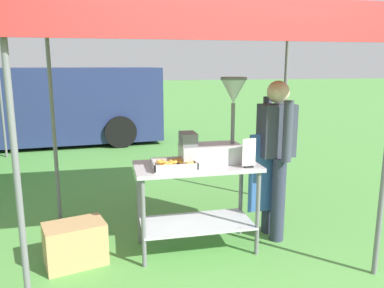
{
  "coord_description": "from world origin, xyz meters",
  "views": [
    {
      "loc": [
        -0.95,
        -2.08,
        1.76
      ],
      "look_at": [
        -0.16,
        1.48,
        1.0
      ],
      "focal_mm": 35.88,
      "sensor_mm": 36.0,
      "label": 1
    }
  ],
  "objects": [
    {
      "name": "donut_cart",
      "position": [
        -0.16,
        1.28,
        0.62
      ],
      "size": [
        1.16,
        0.57,
        0.85
      ],
      "color": "#B7B7BC",
      "rests_on": "ground"
    },
    {
      "name": "donut_tray",
      "position": [
        -0.38,
        1.2,
        0.88
      ],
      "size": [
        0.39,
        0.3,
        0.07
      ],
      "color": "#B7B7BC",
      "rests_on": "donut_cart"
    },
    {
      "name": "van_navy",
      "position": [
        -2.34,
        7.01,
        0.88
      ],
      "size": [
        5.16,
        2.39,
        1.69
      ],
      "color": "navy",
      "rests_on": "ground"
    },
    {
      "name": "stall_canopy",
      "position": [
        -0.16,
        1.38,
        2.11
      ],
      "size": [
        2.97,
        2.06,
        2.2
      ],
      "color": "slate",
      "rests_on": "ground"
    },
    {
      "name": "vendor",
      "position": [
        0.67,
        1.39,
        0.9
      ],
      "size": [
        0.46,
        0.53,
        1.61
      ],
      "color": "#2D3347",
      "rests_on": "ground"
    },
    {
      "name": "ground_plane",
      "position": [
        0.0,
        6.0,
        0.0
      ],
      "size": [
        70.0,
        70.0,
        0.0
      ],
      "primitive_type": "plane",
      "color": "#519342"
    },
    {
      "name": "supply_crate",
      "position": [
        -1.29,
        1.24,
        0.19
      ],
      "size": [
        0.59,
        0.46,
        0.38
      ],
      "color": "tan",
      "rests_on": "ground"
    },
    {
      "name": "menu_sign",
      "position": [
        0.28,
        1.08,
        0.96
      ],
      "size": [
        0.13,
        0.05,
        0.27
      ],
      "color": "black",
      "rests_on": "donut_cart"
    },
    {
      "name": "donut_fryer",
      "position": [
        0.02,
        1.31,
        1.12
      ],
      "size": [
        0.62,
        0.28,
        0.8
      ],
      "color": "#B7B7BC",
      "rests_on": "donut_cart"
    }
  ]
}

